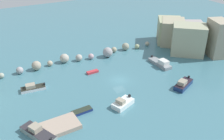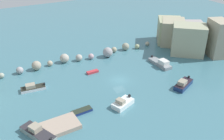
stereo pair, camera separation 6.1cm
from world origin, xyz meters
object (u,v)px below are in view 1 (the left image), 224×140
at_px(stone_dock, 57,127).
at_px(moored_boat_3, 82,111).
at_px(moored_boat_4, 161,63).
at_px(moored_boat_1, 38,133).
at_px(moored_boat_0, 123,103).
at_px(moored_boat_5, 183,84).
at_px(moored_boat_2, 93,72).
at_px(moored_boat_6, 33,88).

height_order(stone_dock, moored_boat_3, stone_dock).
bearing_deg(stone_dock, moored_boat_4, 18.67).
bearing_deg(moored_boat_1, moored_boat_3, -99.80).
height_order(stone_dock, moored_boat_0, moored_boat_0).
bearing_deg(moored_boat_5, moored_boat_2, -69.27).
bearing_deg(moored_boat_3, stone_dock, -160.86).
height_order(stone_dock, moored_boat_5, moored_boat_5).
bearing_deg(moored_boat_3, moored_boat_0, -16.52).
relative_size(moored_boat_1, moored_boat_4, 1.04).
xyz_separation_m(moored_boat_5, moored_boat_6, (-29.16, 14.67, -0.16)).
xyz_separation_m(moored_boat_0, moored_boat_4, (17.33, 10.08, 0.06)).
height_order(moored_boat_0, moored_boat_6, moored_boat_0).
relative_size(moored_boat_1, moored_boat_6, 1.36).
xyz_separation_m(moored_boat_4, moored_boat_6, (-31.31, 4.17, -0.16)).
bearing_deg(moored_boat_4, moored_boat_2, -107.38).
xyz_separation_m(moored_boat_2, moored_boat_5, (14.74, -15.29, 0.41)).
xyz_separation_m(stone_dock, moored_boat_2, (13.71, 15.13, -0.14)).
relative_size(moored_boat_2, moored_boat_3, 0.73).
relative_size(stone_dock, moored_boat_5, 1.26).
bearing_deg(moored_boat_5, moored_boat_3, -29.08).
height_order(moored_boat_1, moored_boat_5, moored_boat_1).
bearing_deg(moored_boat_0, moored_boat_1, -18.85).
distance_m(stone_dock, moored_boat_2, 20.42).
relative_size(moored_boat_0, moored_boat_6, 0.94).
xyz_separation_m(stone_dock, moored_boat_4, (30.60, 10.34, 0.27)).
xyz_separation_m(moored_boat_3, moored_boat_6, (-6.22, 12.32, 0.23)).
relative_size(moored_boat_2, moored_boat_5, 0.49).
bearing_deg(moored_boat_0, moored_boat_4, -170.07).
height_order(moored_boat_3, moored_boat_6, moored_boat_6).
xyz_separation_m(stone_dock, moored_boat_1, (-3.31, -0.15, 0.23)).
distance_m(moored_boat_0, moored_boat_4, 20.04).
relative_size(moored_boat_3, moored_boat_5, 0.67).
height_order(moored_boat_0, moored_boat_1, moored_boat_1).
bearing_deg(moored_boat_2, moored_boat_6, -0.11).
bearing_deg(moored_boat_3, moored_boat_5, -8.40).
bearing_deg(moored_boat_0, stone_dock, -19.14).
height_order(moored_boat_4, moored_boat_6, moored_boat_4).
relative_size(moored_boat_3, moored_boat_4, 0.57).
bearing_deg(moored_boat_3, moored_boat_6, 114.26).
xyz_separation_m(moored_boat_0, moored_boat_6, (-13.98, 14.25, -0.10)).
distance_m(moored_boat_1, moored_boat_3, 9.13).
bearing_deg(moored_boat_0, moored_boat_6, -65.80).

